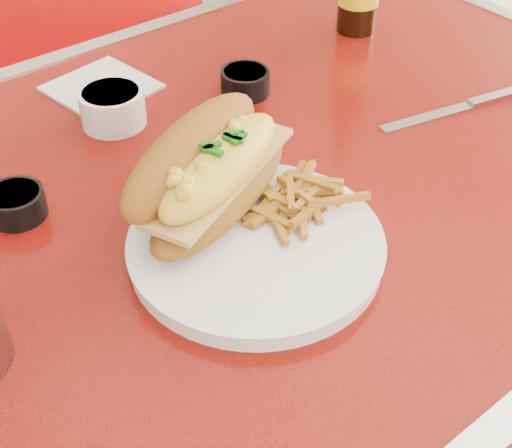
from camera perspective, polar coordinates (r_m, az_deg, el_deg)
diner_table at (r=0.94m, az=-0.60°, el=-3.68°), size 1.23×0.83×0.77m
booth_bench_far at (r=1.72m, az=-17.54°, el=3.58°), size 1.20×0.51×0.90m
dinner_plate at (r=0.72m, az=0.00°, el=-1.78°), size 0.32×0.32×0.02m
mac_hoagie at (r=0.74m, az=-3.66°, el=4.38°), size 0.26×0.20×0.11m
fries_pile at (r=0.75m, az=3.15°, el=2.00°), size 0.11×0.11×0.03m
fork at (r=0.76m, az=3.27°, el=1.40°), size 0.04×0.13×0.00m
gravy_ramekin at (r=0.93m, az=-11.42°, el=9.23°), size 0.10×0.10×0.05m
sauce_cup_left at (r=0.81m, az=-18.62°, el=1.62°), size 0.08×0.08×0.03m
sauce_cup_right at (r=0.98m, az=-0.87°, el=11.38°), size 0.09×0.09×0.03m
knife at (r=0.99m, az=16.30°, el=9.02°), size 0.22×0.06×0.01m
paper_napkin at (r=1.02m, az=-12.27°, el=10.64°), size 0.14×0.14×0.00m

